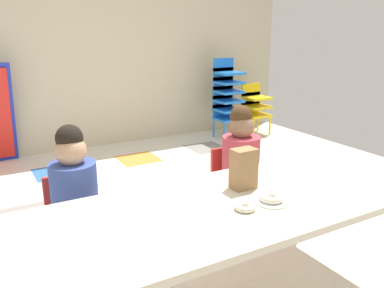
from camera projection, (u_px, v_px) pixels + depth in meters
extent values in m
cube|color=silver|center=(177.00, 239.00, 2.87)|extent=(5.81, 5.18, 0.02)
cube|color=silver|center=(211.00, 269.00, 2.49)|extent=(0.43, 0.43, 0.00)
cube|color=gray|center=(22.00, 216.00, 3.19)|extent=(0.43, 0.43, 0.00)
cube|color=gray|center=(206.00, 147.00, 5.02)|extent=(0.43, 0.43, 0.00)
cube|color=#336BB2|center=(56.00, 172.00, 4.16)|extent=(0.43, 0.43, 0.00)
cube|color=silver|center=(276.00, 210.00, 3.30)|extent=(0.43, 0.43, 0.00)
cube|color=orange|center=(138.00, 159.00, 4.59)|extent=(0.43, 0.43, 0.00)
cube|color=silver|center=(67.00, 187.00, 3.78)|extent=(0.43, 0.43, 0.00)
cube|color=beige|center=(71.00, 32.00, 4.65)|extent=(5.81, 0.10, 2.74)
cube|color=beige|center=(219.00, 208.00, 2.00)|extent=(1.99, 0.84, 0.04)
cylinder|color=#B2B2B7|center=(16.00, 278.00, 1.94)|extent=(0.05, 0.05, 0.55)
cylinder|color=#B2B2B7|center=(301.00, 200.00, 2.81)|extent=(0.05, 0.05, 0.55)
cube|color=red|center=(78.00, 231.00, 2.34)|extent=(0.32, 0.30, 0.03)
cube|color=red|center=(69.00, 198.00, 2.43)|extent=(0.29, 0.02, 0.30)
cylinder|color=#384C99|center=(75.00, 195.00, 2.28)|extent=(0.33, 0.33, 0.38)
sphere|color=tan|center=(71.00, 151.00, 2.21)|extent=(0.17, 0.17, 0.17)
sphere|color=black|center=(69.00, 138.00, 2.20)|extent=(0.15, 0.15, 0.15)
cylinder|color=red|center=(60.00, 272.00, 2.21)|extent=(0.02, 0.02, 0.28)
cylinder|color=red|center=(110.00, 258.00, 2.34)|extent=(0.02, 0.02, 0.28)
cylinder|color=red|center=(50.00, 250.00, 2.43)|extent=(0.02, 0.02, 0.28)
cylinder|color=red|center=(97.00, 238.00, 2.56)|extent=(0.02, 0.02, 0.28)
cube|color=red|center=(239.00, 192.00, 2.89)|extent=(0.32, 0.30, 0.03)
cube|color=red|center=(228.00, 166.00, 2.97)|extent=(0.29, 0.02, 0.30)
cylinder|color=#BF3F4C|center=(240.00, 163.00, 2.83)|extent=(0.34, 0.34, 0.38)
sphere|color=#8C664C|center=(242.00, 127.00, 2.75)|extent=(0.17, 0.17, 0.17)
sphere|color=#472D19|center=(241.00, 116.00, 2.75)|extent=(0.15, 0.15, 0.15)
cylinder|color=red|center=(233.00, 223.00, 2.75)|extent=(0.02, 0.02, 0.28)
cylinder|color=red|center=(266.00, 214.00, 2.89)|extent=(0.02, 0.02, 0.28)
cylinder|color=red|center=(213.00, 209.00, 2.97)|extent=(0.02, 0.02, 0.28)
cylinder|color=red|center=(244.00, 201.00, 3.10)|extent=(0.02, 0.02, 0.28)
cube|color=blue|center=(228.00, 119.00, 5.39)|extent=(0.32, 0.30, 0.03)
cube|color=blue|center=(222.00, 110.00, 5.48)|extent=(0.30, 0.02, 0.18)
cube|color=blue|center=(228.00, 110.00, 5.35)|extent=(0.32, 0.30, 0.03)
cube|color=blue|center=(223.00, 101.00, 5.44)|extent=(0.30, 0.02, 0.18)
cube|color=blue|center=(229.00, 101.00, 5.32)|extent=(0.32, 0.30, 0.03)
cube|color=blue|center=(223.00, 93.00, 5.41)|extent=(0.30, 0.02, 0.18)
cube|color=blue|center=(229.00, 92.00, 5.29)|extent=(0.32, 0.30, 0.03)
cube|color=blue|center=(223.00, 84.00, 5.38)|extent=(0.30, 0.02, 0.18)
cube|color=blue|center=(229.00, 82.00, 5.25)|extent=(0.32, 0.30, 0.03)
cube|color=blue|center=(223.00, 74.00, 5.35)|extent=(0.30, 0.02, 0.18)
cube|color=blue|center=(229.00, 73.00, 5.22)|extent=(0.32, 0.30, 0.03)
cube|color=blue|center=(223.00, 65.00, 5.31)|extent=(0.30, 0.02, 0.18)
cylinder|color=blue|center=(225.00, 132.00, 5.25)|extent=(0.02, 0.02, 0.26)
cylinder|color=blue|center=(242.00, 129.00, 5.38)|extent=(0.02, 0.02, 0.26)
cylinder|color=blue|center=(214.00, 128.00, 5.46)|extent=(0.02, 0.02, 0.26)
cylinder|color=blue|center=(231.00, 125.00, 5.60)|extent=(0.02, 0.02, 0.26)
cube|color=yellow|center=(256.00, 115.00, 5.61)|extent=(0.32, 0.30, 0.03)
cube|color=yellow|center=(250.00, 107.00, 5.70)|extent=(0.30, 0.02, 0.18)
cube|color=yellow|center=(257.00, 107.00, 5.58)|extent=(0.32, 0.30, 0.03)
cube|color=yellow|center=(251.00, 99.00, 5.67)|extent=(0.30, 0.02, 0.18)
cube|color=yellow|center=(257.00, 98.00, 5.54)|extent=(0.32, 0.30, 0.03)
cube|color=yellow|center=(251.00, 90.00, 5.63)|extent=(0.30, 0.02, 0.18)
cylinder|color=yellow|center=(254.00, 127.00, 5.47)|extent=(0.02, 0.02, 0.26)
cylinder|color=yellow|center=(270.00, 125.00, 5.60)|extent=(0.02, 0.02, 0.26)
cylinder|color=yellow|center=(242.00, 124.00, 5.69)|extent=(0.02, 0.02, 0.26)
cylinder|color=yellow|center=(258.00, 121.00, 5.82)|extent=(0.02, 0.02, 0.26)
cube|color=#9E754C|center=(244.00, 169.00, 2.17)|extent=(0.13, 0.09, 0.22)
cylinder|color=white|center=(271.00, 201.00, 2.02)|extent=(0.18, 0.18, 0.01)
torus|color=white|center=(271.00, 197.00, 2.02)|extent=(0.12, 0.12, 0.04)
torus|color=white|center=(245.00, 207.00, 1.93)|extent=(0.10, 0.10, 0.03)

